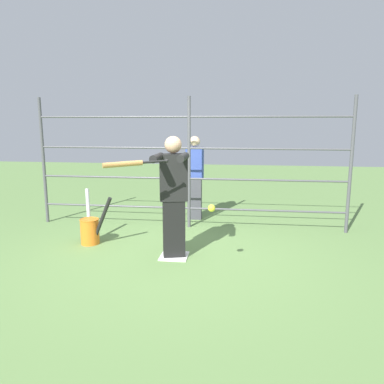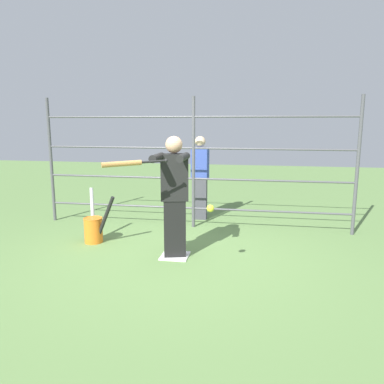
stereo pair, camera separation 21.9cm
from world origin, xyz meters
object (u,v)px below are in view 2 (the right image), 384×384
object	(u,v)px
batter	(174,193)
baseball_bat_swinging	(128,163)
softball_in_flight	(210,208)
bat_bucket	(94,228)
bystander_behind_fence	(200,177)

from	to	relation	value
batter	baseball_bat_swinging	distance (m)	0.97
batter	softball_in_flight	bearing A→B (deg)	139.69
baseball_bat_swinging	bat_bucket	size ratio (longest dim) A/B	0.85
baseball_bat_swinging	softball_in_flight	world-z (taller)	baseball_bat_swinging
softball_in_flight	bat_bucket	world-z (taller)	softball_in_flight
bat_bucket	baseball_bat_swinging	bearing A→B (deg)	131.58
baseball_bat_swinging	softball_in_flight	distance (m)	1.18
bystander_behind_fence	baseball_bat_swinging	bearing A→B (deg)	81.33
baseball_bat_swinging	bat_bucket	xyz separation A→B (m)	(1.03, -1.16, -1.21)
softball_in_flight	bystander_behind_fence	xyz separation A→B (m)	(0.55, -2.72, 0.00)
baseball_bat_swinging	bat_bucket	world-z (taller)	baseball_bat_swinging
batter	bat_bucket	bearing A→B (deg)	-16.85
batter	bystander_behind_fence	xyz separation A→B (m)	(-0.03, -2.23, -0.08)
bat_bucket	bystander_behind_fence	bearing A→B (deg)	-129.58
baseball_bat_swinging	bystander_behind_fence	world-z (taller)	bystander_behind_fence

